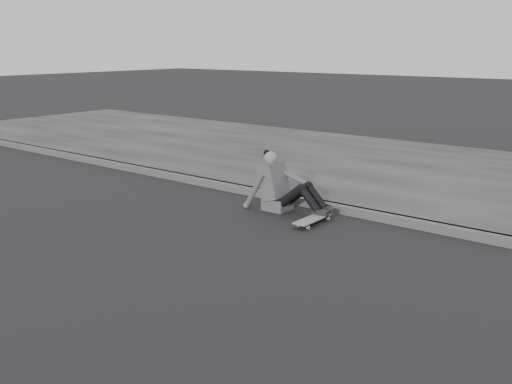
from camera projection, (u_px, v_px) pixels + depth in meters
ground at (155, 243)px, 7.02m from camera, size 80.00×80.00×0.00m
curb at (278, 196)px, 8.97m from camera, size 24.00×0.16×0.12m
sidewalk at (367, 166)px, 11.28m from camera, size 24.00×6.00×0.12m
skateboard at (314, 219)px, 7.78m from camera, size 0.20×0.78×0.09m
seated_woman at (281, 187)px, 8.34m from camera, size 1.38×0.46×0.88m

